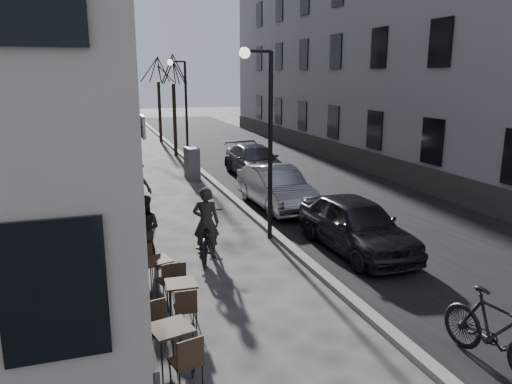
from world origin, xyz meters
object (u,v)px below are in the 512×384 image
pedestrian_mid (135,187)px  car_far (255,161)px  car_mid (276,187)px  streetlamp_near (264,124)px  bistro_set_a (171,344)px  pedestrian_far (125,193)px  utility_cabinet (192,163)px  moped (495,331)px  bicycle (206,236)px  bistro_set_b (181,296)px  bistro_set_c (157,272)px  tree_near (173,69)px  tree_far (158,70)px  pedestrian_near (144,230)px  car_near (356,224)px  streetlamp_far (183,101)px

pedestrian_mid → car_far: 7.28m
car_mid → streetlamp_near: bearing=-117.9°
bistro_set_a → pedestrian_far: size_ratio=0.99×
utility_cabinet → moped: (1.64, -15.59, -0.08)m
bicycle → pedestrian_far: size_ratio=1.35×
pedestrian_far → car_mid: pedestrian_far is taller
bistro_set_b → pedestrian_mid: 7.47m
bistro_set_c → pedestrian_far: pedestrian_far is taller
pedestrian_far → moped: pedestrian_far is taller
utility_cabinet → car_mid: size_ratio=0.32×
streetlamp_near → car_far: 9.04m
tree_near → moped: tree_near is taller
bicycle → tree_far: bearing=-77.0°
utility_cabinet → bicycle: size_ratio=0.65×
tree_far → bicycle: tree_far is taller
pedestrian_near → tree_near: bearing=-82.0°
moped → car_far: bearing=77.4°
bistro_set_a → pedestrian_far: bearing=76.4°
pedestrian_far → pedestrian_near: bearing=-83.6°
pedestrian_near → pedestrian_mid: bearing=-72.6°
bistro_set_c → tree_near: bearing=63.1°
car_near → bicycle: bearing=166.7°
bistro_set_b → bistro_set_c: bistro_set_c is taller
bistro_set_c → pedestrian_near: 1.63m
bicycle → pedestrian_mid: pedestrian_mid is taller
streetlamp_far → car_far: streetlamp_far is taller
utility_cabinet → pedestrian_far: pedestrian_far is taller
streetlamp_far → tree_near: tree_near is taller
pedestrian_far → car_far: bearing=44.4°
tree_far → bistro_set_a: bearing=-97.5°
bistro_set_a → utility_cabinet: 14.50m
tree_near → bicycle: size_ratio=2.74×
bicycle → pedestrian_mid: 4.73m
tree_near → bistro_set_b: bearing=-99.1°
bistro_set_b → tree_near: bearing=83.3°
tree_near → pedestrian_mid: bearing=-105.7°
utility_cabinet → car_near: car_near is taller
bistro_set_c → car_near: size_ratio=0.35×
bistro_set_a → pedestrian_mid: (0.29, 9.14, 0.46)m
pedestrian_mid → bistro_set_c: bearing=69.5°
streetlamp_far → utility_cabinet: (-0.27, -3.32, -2.49)m
streetlamp_near → car_far: streetlamp_near is taller
tree_far → pedestrian_far: size_ratio=3.70×
pedestrian_near → car_far: size_ratio=0.37×
streetlamp_far → utility_cabinet: 4.15m
bicycle → pedestrian_near: (-1.51, -0.03, 0.32)m
tree_near → pedestrian_far: tree_near is taller
tree_far → utility_cabinet: bearing=-91.6°
streetlamp_far → tree_near: size_ratio=0.89×
bistro_set_a → streetlamp_far: bearing=65.2°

